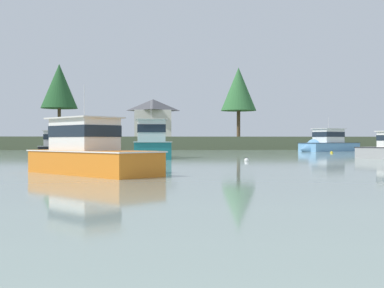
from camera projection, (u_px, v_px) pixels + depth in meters
name	position (u px, v px, depth m)	size (l,w,h in m)	color
far_shore_bank	(204.00, 143.00, 101.92)	(242.81, 42.50, 2.12)	#4C563D
cruiser_teal	(151.00, 149.00, 43.48)	(3.36, 10.63, 6.02)	#196B70
cruiser_black	(55.00, 148.00, 54.11)	(3.16, 8.84, 4.34)	black
cruiser_skyblue	(325.00, 146.00, 69.75)	(10.56, 8.03, 6.00)	#669ECC
cruiser_orange	(82.00, 160.00, 22.49)	(6.99, 7.42, 4.73)	orange
mooring_buoy_yellow	(332.00, 153.00, 59.79)	(0.32, 0.32, 0.38)	yellow
mooring_buoy_white	(247.00, 160.00, 35.76)	(0.32, 0.32, 0.38)	white
shore_tree_right_mid	(59.00, 86.00, 84.48)	(6.05, 6.05, 12.15)	brown
shore_tree_inland_a	(239.00, 89.00, 95.45)	(6.65, 6.65, 13.13)	brown
cottage_behind_trees	(153.00, 118.00, 106.39)	(8.07, 8.59, 8.04)	silver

